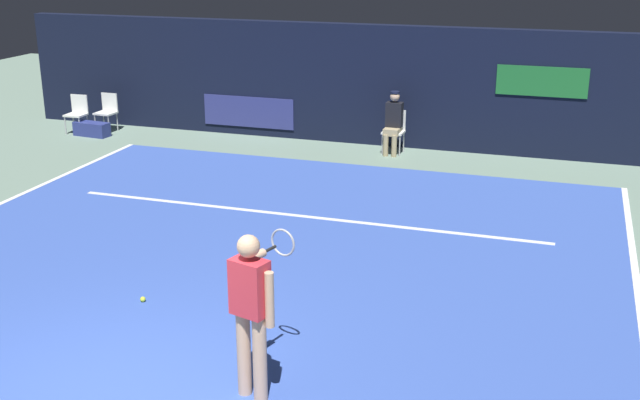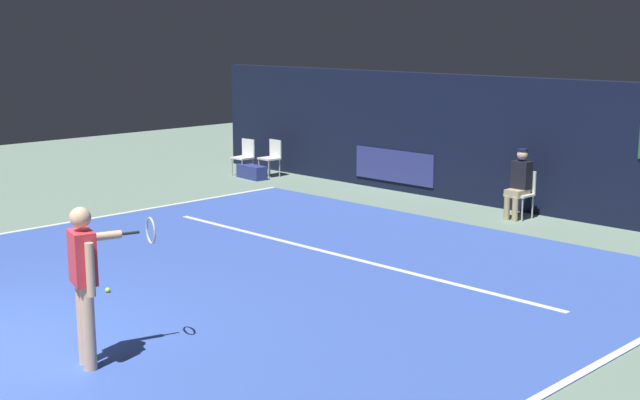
# 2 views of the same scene
# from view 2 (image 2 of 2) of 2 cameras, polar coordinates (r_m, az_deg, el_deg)

# --- Properties ---
(ground_plane) EXTENTS (32.96, 32.96, 0.00)m
(ground_plane) POSITION_cam_2_polar(r_m,az_deg,el_deg) (12.53, -4.44, -5.12)
(ground_plane) COLOR slate
(court_surface) EXTENTS (10.32, 10.03, 0.01)m
(court_surface) POSITION_cam_2_polar(r_m,az_deg,el_deg) (12.53, -4.44, -5.09)
(court_surface) COLOR #3856B2
(court_surface) RESTS_ON ground
(line_sideline_left) EXTENTS (0.10, 10.03, 0.01)m
(line_sideline_left) POSITION_cam_2_polar(r_m,az_deg,el_deg) (9.46, 16.57, -11.00)
(line_sideline_left) COLOR white
(line_sideline_left) RESTS_ON court_surface
(line_sideline_right) EXTENTS (0.10, 10.03, 0.01)m
(line_sideline_right) POSITION_cam_2_polar(r_m,az_deg,el_deg) (16.63, -16.00, -1.39)
(line_sideline_right) COLOR white
(line_sideline_right) RESTS_ON court_surface
(line_service) EXTENTS (8.05, 0.10, 0.01)m
(line_service) POSITION_cam_2_polar(r_m,az_deg,el_deg) (13.69, 1.15, -3.61)
(line_service) COLOR white
(line_service) RESTS_ON court_surface
(back_wall) EXTENTS (17.15, 0.33, 2.60)m
(back_wall) POSITION_cam_2_polar(r_m,az_deg,el_deg) (17.41, 12.85, 3.60)
(back_wall) COLOR black
(back_wall) RESTS_ON ground
(tennis_player) EXTENTS (0.51, 1.03, 1.73)m
(tennis_player) POSITION_cam_2_polar(r_m,az_deg,el_deg) (9.33, -15.12, -4.89)
(tennis_player) COLOR #DBAD89
(tennis_player) RESTS_ON ground
(line_judge_on_chair) EXTENTS (0.45, 0.54, 1.32)m
(line_judge_on_chair) POSITION_cam_2_polar(r_m,az_deg,el_deg) (16.62, 12.98, 1.11)
(line_judge_on_chair) COLOR white
(line_judge_on_chair) RESTS_ON ground
(courtside_chair_near) EXTENTS (0.46, 0.43, 0.88)m
(courtside_chair_near) POSITION_cam_2_polar(r_m,az_deg,el_deg) (21.00, -3.21, 2.93)
(courtside_chair_near) COLOR white
(courtside_chair_near) RESTS_ON ground
(courtside_chair_far) EXTENTS (0.45, 0.43, 0.88)m
(courtside_chair_far) POSITION_cam_2_polar(r_m,az_deg,el_deg) (21.17, -4.99, 2.97)
(courtside_chair_far) COLOR white
(courtside_chair_far) RESTS_ON ground
(tennis_ball) EXTENTS (0.07, 0.07, 0.07)m
(tennis_ball) POSITION_cam_2_polar(r_m,az_deg,el_deg) (12.11, -13.78, -5.77)
(tennis_ball) COLOR #CCE033
(tennis_ball) RESTS_ON court_surface
(equipment_bag) EXTENTS (0.87, 0.40, 0.32)m
(equipment_bag) POSITION_cam_2_polar(r_m,az_deg,el_deg) (20.75, -4.51, 1.85)
(equipment_bag) COLOR navy
(equipment_bag) RESTS_ON ground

